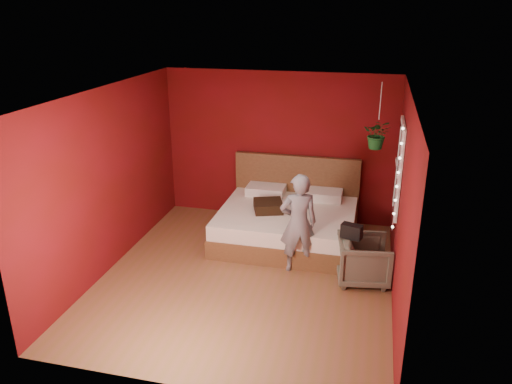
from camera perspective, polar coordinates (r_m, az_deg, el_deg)
name	(u,v)px	position (r m, az deg, el deg)	size (l,w,h in m)	color
floor	(246,277)	(7.18, -1.12, -9.70)	(4.50, 4.50, 0.00)	brown
room_walls	(245,164)	(6.49, -1.22, 3.20)	(4.04, 4.54, 2.62)	maroon
window	(399,168)	(7.21, 15.98, 2.71)	(0.05, 0.97, 1.27)	white
fairy_lights	(398,179)	(6.71, 15.88, 1.39)	(0.04, 0.04, 1.45)	silver
bed	(288,221)	(8.17, 3.69, -3.32)	(2.17, 1.84, 1.19)	brown
person	(298,223)	(7.07, 4.86, -3.58)	(0.53, 0.35, 1.47)	slate
armchair	(364,260)	(7.10, 12.20, -7.60)	(0.68, 0.70, 0.64)	#5C5B48
handbag	(352,231)	(6.91, 10.87, -4.44)	(0.28, 0.14, 0.20)	black
throw_pillow	(268,206)	(7.93, 1.41, -1.62)	(0.44, 0.44, 0.16)	black
hanging_plant	(378,134)	(7.55, 13.72, 6.43)	(0.42, 0.37, 0.98)	silver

